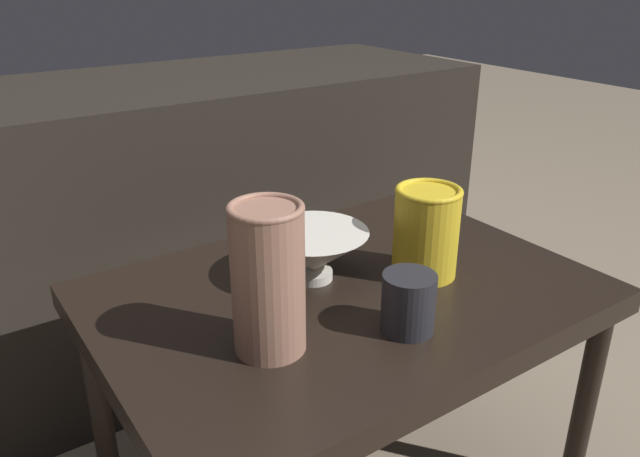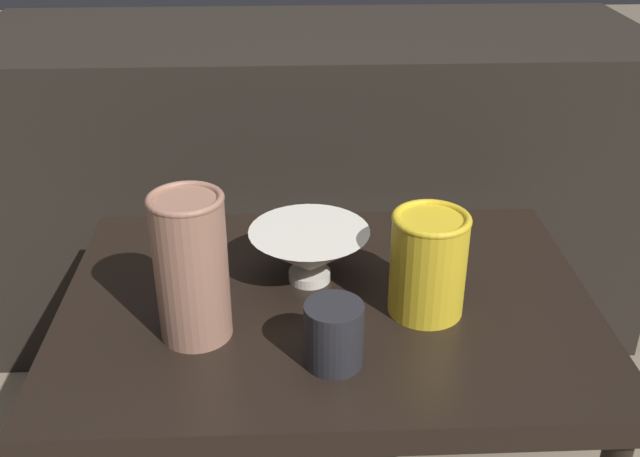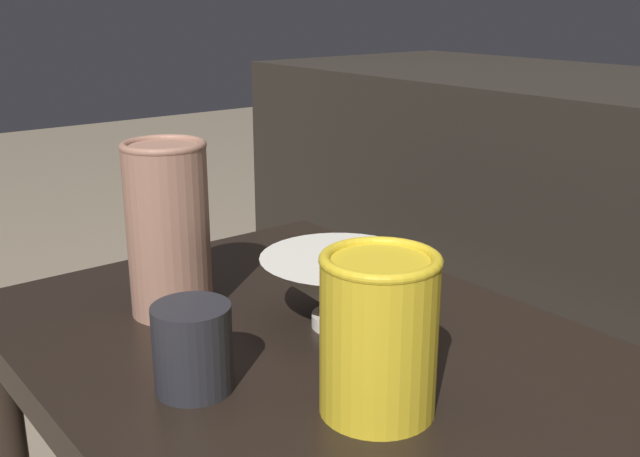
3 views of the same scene
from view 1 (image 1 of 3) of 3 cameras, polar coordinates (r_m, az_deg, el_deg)
The scene contains 6 objects.
table at distance 1.00m, azimuth 2.21°, elevation -7.52°, with size 0.75×0.54×0.41m.
couch_backdrop at distance 1.51m, azimuth -12.04°, elevation 1.12°, with size 1.38×0.50×0.65m.
bowl at distance 0.98m, azimuth -0.64°, elevation -2.15°, with size 0.18×0.18×0.08m.
vase_textured_left at distance 0.79m, azimuth -4.78°, elevation -4.51°, with size 0.10×0.10×0.20m.
vase_colorful_right at distance 1.00m, azimuth 9.68°, elevation -0.17°, with size 0.11×0.11×0.15m.
cup at distance 0.86m, azimuth 8.26°, elevation -6.66°, with size 0.07×0.07×0.08m.
Camera 1 is at (-0.51, -0.68, 0.89)m, focal length 35.00 mm.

